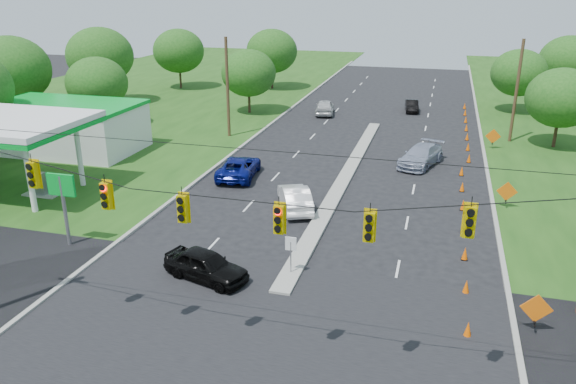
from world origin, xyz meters
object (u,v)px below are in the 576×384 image
(white_sedan, at_px, (295,198))
(blue_pickup, at_px, (239,167))
(gas_station, at_px, (56,126))
(black_sedan, at_px, (206,265))

(white_sedan, bearing_deg, blue_pickup, -65.98)
(gas_station, distance_m, black_sedan, 25.35)
(black_sedan, bearing_deg, blue_pickup, 30.89)
(gas_station, height_order, white_sedan, gas_station)
(black_sedan, xyz_separation_m, white_sedan, (1.81, 9.78, 0.03))
(black_sedan, bearing_deg, white_sedan, 6.11)
(gas_station, bearing_deg, black_sedan, -38.38)
(black_sedan, distance_m, white_sedan, 9.94)
(white_sedan, bearing_deg, black_sedan, 55.35)
(black_sedan, distance_m, blue_pickup, 15.23)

